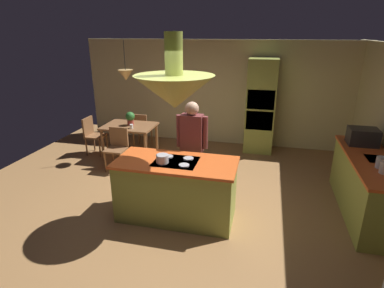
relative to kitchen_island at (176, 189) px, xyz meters
name	(u,v)px	position (x,y,z in m)	size (l,w,h in m)	color
ground	(180,209)	(0.00, 0.20, -0.47)	(8.16, 8.16, 0.00)	#9E7042
wall_back	(217,93)	(0.00, 3.65, 0.81)	(6.80, 0.10, 2.55)	beige
kitchen_island	(176,189)	(0.00, 0.00, 0.00)	(1.80, 0.85, 0.95)	#939E42
counter_run_right	(367,186)	(2.84, 0.80, 0.01)	(0.73, 2.16, 0.93)	#939E42
oven_tower	(261,106)	(1.10, 3.24, 0.61)	(0.66, 0.62, 2.17)	#939E42
dining_table	(130,130)	(-1.70, 2.10, 0.19)	(1.12, 0.83, 0.76)	brown
person_at_island	(192,144)	(0.08, 0.69, 0.49)	(0.53, 0.22, 1.68)	tan
range_hood	(174,90)	(0.00, 0.00, 1.51)	(1.10, 1.10, 1.00)	#939E42
pendant_light_over_table	(126,75)	(-1.70, 2.10, 1.39)	(0.32, 0.32, 0.82)	#E0B266
chair_facing_island	(117,146)	(-1.70, 1.46, 0.03)	(0.40, 0.40, 0.87)	brown
chair_by_back_wall	(141,128)	(-1.70, 2.74, 0.03)	(0.40, 0.40, 0.87)	brown
chair_at_corner	(93,133)	(-2.64, 2.10, 0.03)	(0.40, 0.40, 0.87)	brown
potted_plant_on_table	(130,118)	(-1.68, 2.13, 0.46)	(0.20, 0.20, 0.30)	#99382D
cup_on_table	(131,126)	(-1.56, 1.89, 0.34)	(0.07, 0.07, 0.09)	white
canister_sugar	(381,162)	(2.84, 0.45, 0.55)	(0.13, 0.13, 0.17)	silver
microwave_on_counter	(363,137)	(2.84, 1.44, 0.60)	(0.46, 0.36, 0.28)	#232326
cooking_pot_on_cooktop	(162,159)	(-0.16, -0.13, 0.54)	(0.18, 0.18, 0.12)	#B2B2B7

